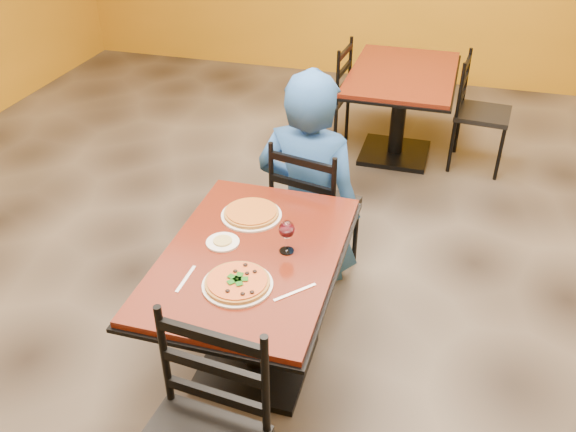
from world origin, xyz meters
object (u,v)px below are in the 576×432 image
(pizza_main, at_px, (237,282))
(wine_glass, at_px, (287,235))
(plate_far, at_px, (251,215))
(table_second, at_px, (401,94))
(plate_main, at_px, (238,285))
(diner, at_px, (309,178))
(side_plate, at_px, (223,242))
(chair_second_right, at_px, (483,114))
(chair_second_left, at_px, (321,96))
(table_main, at_px, (253,285))
(chair_main_far, at_px, (316,208))
(pizza_far, at_px, (251,212))

(pizza_main, xyz_separation_m, wine_glass, (0.14, 0.30, 0.07))
(plate_far, height_order, wine_glass, wine_glass)
(table_second, relative_size, plate_main, 4.09)
(diner, xyz_separation_m, plate_main, (-0.04, -1.13, 0.08))
(plate_main, xyz_separation_m, pizza_main, (0.00, 0.00, 0.02))
(wine_glass, bearing_deg, side_plate, -176.02)
(chair_second_right, relative_size, pizza_main, 3.24)
(chair_second_left, distance_m, diner, 1.79)
(diner, bearing_deg, wine_glass, 102.49)
(table_second, bearing_deg, plate_far, -101.85)
(table_second, xyz_separation_m, chair_second_right, (0.67, -0.00, -0.10))
(chair_second_right, xyz_separation_m, wine_glass, (-0.90, -2.58, 0.38))
(chair_second_right, distance_m, side_plate, 2.88)
(table_main, xyz_separation_m, table_second, (0.39, 2.63, 0.00))
(chair_second_left, height_order, side_plate, chair_second_left)
(plate_main, bearing_deg, table_main, 94.24)
(chair_second_left, bearing_deg, pizza_main, 9.86)
(plate_main, bearing_deg, chair_main_far, 85.79)
(chair_second_left, bearing_deg, table_second, 93.99)
(chair_main_far, xyz_separation_m, plate_main, (-0.08, -1.13, 0.28))
(diner, distance_m, plate_far, 0.62)
(diner, bearing_deg, plate_main, 93.80)
(pizza_main, height_order, pizza_far, same)
(pizza_far, xyz_separation_m, wine_glass, (0.26, -0.24, 0.07))
(chair_second_right, bearing_deg, plate_main, 165.45)
(diner, bearing_deg, table_main, 92.12)
(wine_glass, bearing_deg, table_second, 84.80)
(pizza_far, distance_m, side_plate, 0.27)
(chair_main_far, distance_m, plate_far, 0.68)
(chair_main_far, relative_size, wine_glass, 5.29)
(table_second, height_order, chair_main_far, chair_main_far)
(table_main, relative_size, plate_far, 3.97)
(table_main, height_order, side_plate, side_plate)
(chair_main_far, distance_m, side_plate, 0.93)
(diner, height_order, side_plate, diner)
(pizza_main, bearing_deg, chair_main_far, 85.79)
(side_plate, bearing_deg, chair_second_right, 64.97)
(table_second, relative_size, chair_second_right, 1.38)
(chair_second_left, distance_m, wine_glass, 2.64)
(pizza_far, bearing_deg, wine_glass, -43.28)
(pizza_far, relative_size, wine_glass, 1.56)
(diner, bearing_deg, pizza_far, 80.89)
(table_second, relative_size, chair_second_left, 1.35)
(pizza_far, bearing_deg, plate_far, 180.00)
(chair_second_right, xyz_separation_m, diner, (-1.00, -1.74, 0.21))
(chair_second_left, bearing_deg, diner, 14.79)
(chair_second_right, relative_size, plate_far, 2.97)
(plate_main, height_order, wine_glass, wine_glass)
(chair_main_far, height_order, side_plate, chair_main_far)
(table_main, height_order, wine_glass, wine_glass)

